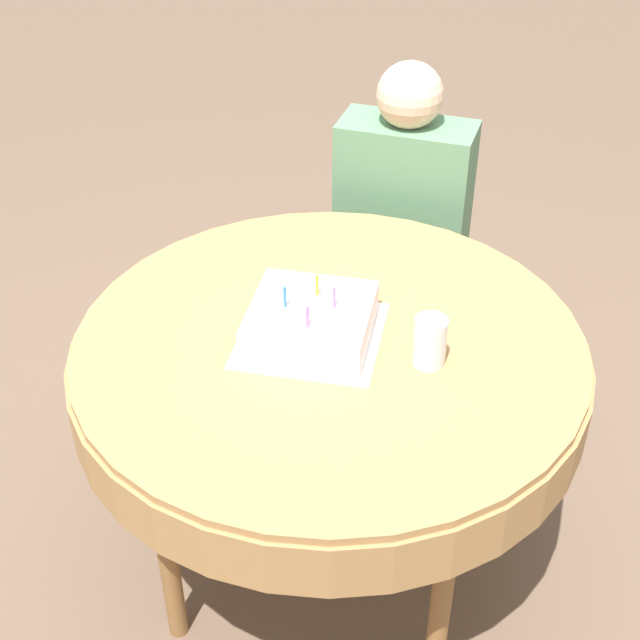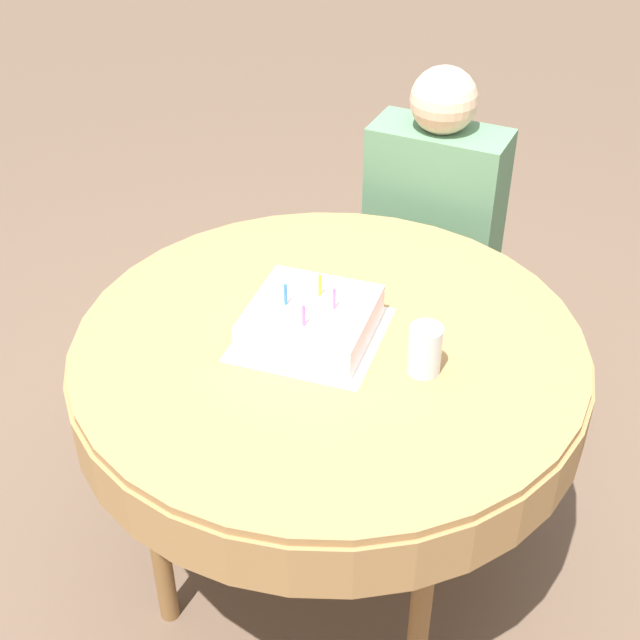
% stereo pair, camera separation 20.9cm
% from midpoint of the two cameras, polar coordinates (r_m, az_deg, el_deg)
% --- Properties ---
extents(ground_plane, '(12.00, 12.00, 0.00)m').
position_cam_midpoint_polar(ground_plane, '(2.66, 2.80, -14.72)').
color(ground_plane, brown).
extents(dining_table, '(1.24, 1.24, 0.78)m').
position_cam_midpoint_polar(dining_table, '(2.17, 3.33, -3.17)').
color(dining_table, '#9E7547').
rests_on(dining_table, ground_plane).
extents(chair, '(0.41, 0.41, 0.83)m').
position_cam_midpoint_polar(chair, '(3.00, 9.34, 3.05)').
color(chair, brown).
rests_on(chair, ground_plane).
extents(person, '(0.43, 0.32, 1.16)m').
position_cam_midpoint_polar(person, '(2.81, 9.33, 6.42)').
color(person, '#DBB293').
rests_on(person, ground_plane).
extents(napkin, '(0.33, 0.33, 0.00)m').
position_cam_midpoint_polar(napkin, '(2.12, 2.24, -1.03)').
color(napkin, white).
rests_on(napkin, dining_table).
extents(birthday_cake, '(0.28, 0.28, 0.14)m').
position_cam_midpoint_polar(birthday_cake, '(2.10, 2.26, -0.12)').
color(birthday_cake, silver).
rests_on(birthday_cake, dining_table).
extents(drinking_glass, '(0.08, 0.08, 0.12)m').
position_cam_midpoint_polar(drinking_glass, '(2.01, 9.70, -1.99)').
color(drinking_glass, silver).
rests_on(drinking_glass, dining_table).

